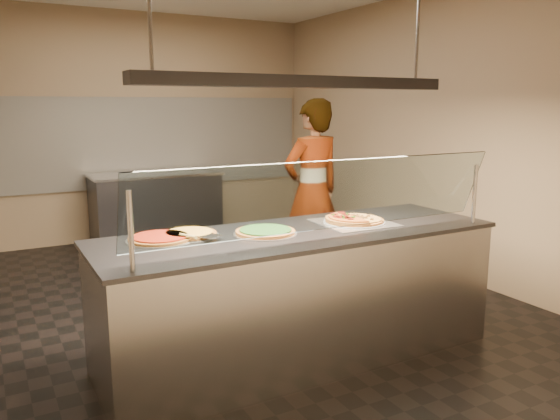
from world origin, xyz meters
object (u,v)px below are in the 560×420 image
pizza_tomato (160,238)px  worker (312,191)px  half_pizza_pepperoni (342,220)px  pizza_spatula (197,236)px  prep_table (156,208)px  sneeze_guard (328,197)px  pizza_cheese (189,233)px  half_pizza_sausage (365,218)px  serving_counter (299,294)px  pizza_spinach (265,231)px  perforated_tray (354,222)px  heat_lamp_housing (301,82)px

pizza_tomato → worker: 2.33m
half_pizza_pepperoni → worker: 1.57m
pizza_spatula → prep_table: size_ratio=0.16×
sneeze_guard → prep_table: size_ratio=1.60×
pizza_tomato → pizza_spatula: pizza_spatula is taller
sneeze_guard → worker: 2.11m
pizza_cheese → worker: worker is taller
half_pizza_sausage → pizza_cheese: half_pizza_sausage is taller
half_pizza_pepperoni → pizza_spatula: half_pizza_pepperoni is taller
pizza_tomato → serving_counter: bearing=-13.5°
pizza_spinach → pizza_cheese: (-0.47, 0.20, -0.00)m
perforated_tray → worker: (0.53, 1.44, -0.01)m
half_pizza_pepperoni → heat_lamp_housing: (-0.39, -0.04, 0.99)m
pizza_spinach → prep_table: pizza_spinach is taller
sneeze_guard → pizza_spatula: 0.89m
perforated_tray → pizza_cheese: bearing=170.2°
perforated_tray → half_pizza_pepperoni: half_pizza_pepperoni is taller
serving_counter → heat_lamp_housing: size_ratio=1.25×
serving_counter → pizza_cheese: (-0.72, 0.25, 0.48)m
sneeze_guard → pizza_spinach: size_ratio=5.98×
perforated_tray → pizza_cheese: size_ratio=1.40×
perforated_tray → pizza_spinach: size_ratio=1.26×
pizza_spinach → pizza_spatula: 0.47m
prep_table → heat_lamp_housing: 4.05m
serving_counter → perforated_tray: size_ratio=5.19×
pizza_spatula → pizza_spinach: bearing=-6.8°
serving_counter → pizza_tomato: pizza_tomato is taller
sneeze_guard → worker: worker is taller
pizza_spinach → pizza_tomato: 0.71m
serving_counter → sneeze_guard: bearing=-90.0°
sneeze_guard → prep_table: bearing=89.4°
serving_counter → worker: bearing=55.3°
prep_table → serving_counter: bearing=-90.7°
sneeze_guard → perforated_tray: 0.69m
half_pizza_pepperoni → half_pizza_sausage: (0.21, -0.00, -0.01)m
pizza_cheese → serving_counter: bearing=-18.9°
sneeze_guard → perforated_tray: (0.49, 0.38, -0.29)m
pizza_spatula → prep_table: bearing=78.2°
serving_counter → pizza_cheese: pizza_cheese is taller
half_pizza_sausage → prep_table: half_pizza_sausage is taller
half_pizza_pepperoni → pizza_spinach: size_ratio=1.01×
sneeze_guard → perforated_tray: sneeze_guard is taller
pizza_cheese → prep_table: (0.77, 3.52, -0.48)m
perforated_tray → pizza_spinach: 0.74m
pizza_spatula → worker: 2.23m
sneeze_guard → half_pizza_sausage: 0.76m
pizza_spinach → worker: bearing=48.4°
worker → pizza_spatula: bearing=32.7°
serving_counter → pizza_spatula: pizza_spatula is taller
pizza_tomato → pizza_spatula: size_ratio=1.72×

